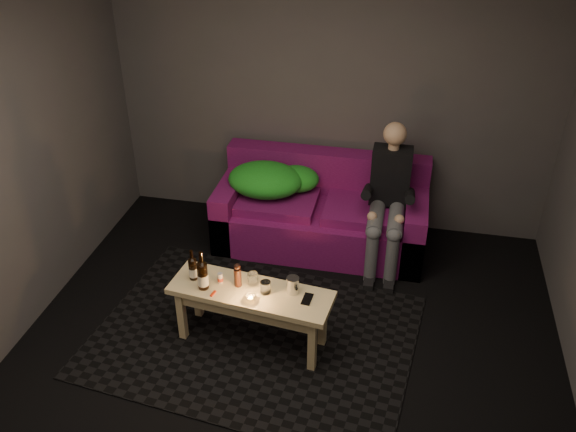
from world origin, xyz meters
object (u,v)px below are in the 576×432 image
sofa (322,214)px  person (388,195)px  coffee_table (251,300)px  beer_bottle_b (203,275)px  steel_cup (293,285)px  beer_bottle_a (193,268)px

sofa → person: person is taller
coffee_table → beer_bottle_b: 0.39m
sofa → beer_bottle_b: bearing=-112.9°
sofa → steel_cup: (0.01, -1.39, 0.25)m
coffee_table → steel_cup: steel_cup is taller
person → beer_bottle_b: bearing=-132.5°
beer_bottle_a → beer_bottle_b: 0.14m
beer_bottle_a → coffee_table: bearing=-6.0°
sofa → beer_bottle_b: (-0.62, -1.48, 0.31)m
beer_bottle_b → steel_cup: beer_bottle_b is taller
coffee_table → beer_bottle_b: (-0.34, -0.04, 0.20)m
beer_bottle_b → steel_cup: (0.63, 0.08, -0.05)m
person → coffee_table: 1.57m
sofa → steel_cup: sofa is taller
coffee_table → beer_bottle_a: bearing=174.0°
person → beer_bottle_b: 1.79m
person → steel_cup: person is taller
sofa → coffee_table: (-0.29, -1.43, 0.11)m
sofa → coffee_table: size_ratio=1.53×
beer_bottle_a → sofa: bearing=62.3°
person → steel_cup: 1.37m
sofa → coffee_table: bearing=-101.3°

